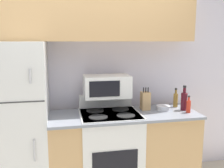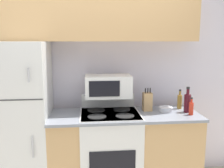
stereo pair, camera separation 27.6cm
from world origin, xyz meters
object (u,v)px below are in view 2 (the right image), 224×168
at_px(refrigerator, 18,121).
at_px(microwave, 108,86).
at_px(bottle_hot_sauce, 191,108).
at_px(stove, 110,151).
at_px(knife_block, 147,102).
at_px(bottle_wine_red, 187,102).
at_px(bowl, 166,109).
at_px(bottle_vinegar, 180,101).

xyz_separation_m(refrigerator, microwave, (1.03, 0.07, 0.36)).
bearing_deg(bottle_hot_sauce, stove, 172.36).
height_order(microwave, bottle_hot_sauce, microwave).
relative_size(knife_block, bottle_wine_red, 0.91).
bearing_deg(bowl, bottle_hot_sauce, -33.32).
height_order(bowl, bottle_hot_sauce, bottle_hot_sauce).
xyz_separation_m(bowl, bottle_hot_sauce, (0.24, -0.16, 0.05)).
bearing_deg(refrigerator, microwave, 4.11).
xyz_separation_m(stove, bottle_wine_red, (0.90, -0.01, 0.57)).
relative_size(stove, knife_block, 4.05).
height_order(bowl, bottle_vinegar, bottle_vinegar).
height_order(stove, bottle_vinegar, bottle_vinegar).
bearing_deg(bowl, microwave, 172.71).
bearing_deg(microwave, bottle_wine_red, -8.63).
distance_m(refrigerator, knife_block, 1.51).
bearing_deg(bottle_wine_red, refrigerator, 178.09).
distance_m(bottle_vinegar, bottle_wine_red, 0.16).
bearing_deg(knife_block, bottle_vinegar, 5.22).
bearing_deg(stove, bottle_wine_red, -0.88).
xyz_separation_m(refrigerator, bottle_wine_red, (1.94, -0.06, 0.18)).
bearing_deg(bowl, bottle_wine_red, -12.32).
bearing_deg(microwave, refrigerator, -175.89).
relative_size(stove, bowl, 6.82).
xyz_separation_m(bowl, bottle_wine_red, (0.24, -0.05, 0.09)).
bearing_deg(knife_block, bottle_hot_sauce, -26.82).
distance_m(refrigerator, stove, 1.11).
relative_size(microwave, bottle_wine_red, 1.78).
height_order(knife_block, bottle_hot_sauce, knife_block).
height_order(refrigerator, bottle_hot_sauce, refrigerator).
xyz_separation_m(stove, microwave, (-0.01, 0.12, 0.75)).
distance_m(refrigerator, bottle_vinegar, 1.92).
xyz_separation_m(knife_block, bottle_hot_sauce, (0.45, -0.23, -0.03)).
bearing_deg(bottle_wine_red, bottle_hot_sauce, -88.43).
bearing_deg(bottle_vinegar, bottle_hot_sauce, -82.28).
distance_m(bowl, bottle_vinegar, 0.24).
relative_size(stove, bottle_wine_red, 3.69).
bearing_deg(bottle_vinegar, knife_block, -174.78).
xyz_separation_m(microwave, bottle_hot_sauce, (0.92, -0.25, -0.22)).
bearing_deg(knife_block, refrigerator, -177.92).
distance_m(knife_block, bottle_wine_red, 0.46).
bearing_deg(bottle_hot_sauce, knife_block, 153.18).
height_order(knife_block, bottle_vinegar, knife_block).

